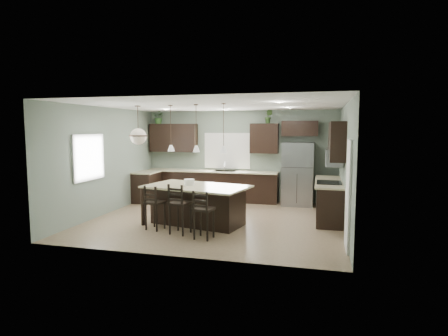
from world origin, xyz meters
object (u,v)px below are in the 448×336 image
refrigerator (298,174)px  bar_stool_right (204,214)px  kitchen_island (197,205)px  serving_dish (189,182)px  bar_stool_left (155,207)px  bar_stool_center (180,209)px  plant_back_left (159,117)px

refrigerator → bar_stool_right: (-1.63, -3.95, -0.42)m
refrigerator → kitchen_island: bearing=-126.3°
serving_dish → kitchen_island: bearing=-12.1°
refrigerator → bar_stool_left: refrigerator is taller
kitchen_island → bar_stool_right: bearing=-52.0°
kitchen_island → bar_stool_center: bearing=-85.0°
serving_dish → bar_stool_left: serving_dish is taller
refrigerator → kitchen_island: (-2.14, -2.91, -0.46)m
refrigerator → plant_back_left: 4.78m
serving_dish → bar_stool_right: bearing=-57.1°
bar_stool_left → plant_back_left: (-1.57, 3.75, 2.11)m
bar_stool_right → plant_back_left: size_ratio=2.35×
kitchen_island → bar_stool_center: 0.82m
bar_stool_left → serving_dish: bearing=62.9°
bar_stool_center → kitchen_island: bearing=94.3°
bar_stool_left → kitchen_island: bearing=52.6°
bar_stool_center → serving_dish: bearing=107.8°
bar_stool_center → plant_back_left: 4.97m
bar_stool_left → plant_back_left: size_ratio=2.34×
bar_stool_left → plant_back_left: plant_back_left is taller
serving_dish → bar_stool_center: size_ratio=0.22×
kitchen_island → bar_stool_left: size_ratio=2.33×
kitchen_island → bar_stool_left: bearing=-128.2°
bar_stool_right → refrigerator: bearing=75.8°
refrigerator → bar_stool_center: refrigerator is taller
refrigerator → bar_stool_right: refrigerator is taller
bar_stool_center → bar_stool_right: bearing=-9.6°
kitchen_island → bar_stool_center: bar_stool_center is taller
refrigerator → serving_dish: size_ratio=7.71×
kitchen_island → bar_stool_left: 0.99m
bar_stool_center → plant_back_left: plant_back_left is taller
kitchen_island → serving_dish: 0.57m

